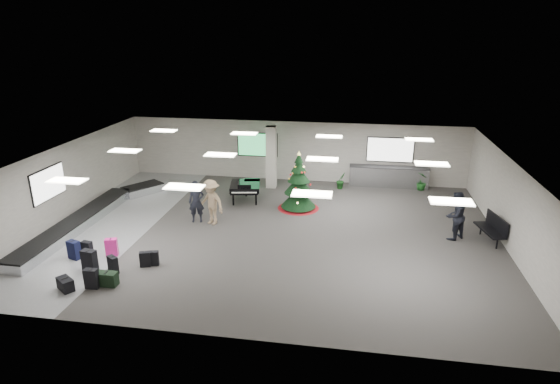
% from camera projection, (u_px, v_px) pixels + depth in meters
% --- Properties ---
extents(ground, '(18.00, 18.00, 0.00)m').
position_uv_depth(ground, '(271.00, 231.00, 19.04)').
color(ground, '#3E3B38').
rests_on(ground, ground).
extents(room_envelope, '(18.02, 14.02, 3.21)m').
position_uv_depth(room_envelope, '(264.00, 172.00, 18.95)').
color(room_envelope, '#A39E95').
rests_on(room_envelope, ground).
extents(baggage_carousel, '(2.28, 9.71, 0.43)m').
position_uv_depth(baggage_carousel, '(91.00, 216.00, 20.09)').
color(baggage_carousel, silver).
rests_on(baggage_carousel, ground).
extents(service_counter, '(4.05, 0.65, 1.08)m').
position_uv_depth(service_counter, '(388.00, 177.00, 24.29)').
color(service_counter, silver).
rests_on(service_counter, ground).
extents(suitcase_0, '(0.43, 0.26, 0.67)m').
position_uv_depth(suitcase_0, '(92.00, 279.00, 14.80)').
color(suitcase_0, black).
rests_on(suitcase_0, ground).
extents(suitcase_1, '(0.44, 0.38, 0.62)m').
position_uv_depth(suitcase_1, '(113.00, 265.00, 15.72)').
color(suitcase_1, black).
rests_on(suitcase_1, ground).
extents(pink_suitcase, '(0.47, 0.35, 0.68)m').
position_uv_depth(pink_suitcase, '(112.00, 247.00, 16.92)').
color(pink_suitcase, '#E31D86').
rests_on(pink_suitcase, ground).
extents(suitcase_3, '(0.41, 0.30, 0.56)m').
position_uv_depth(suitcase_3, '(145.00, 259.00, 16.17)').
color(suitcase_3, black).
rests_on(suitcase_3, ground).
extents(navy_suitcase, '(0.51, 0.39, 0.71)m').
position_uv_depth(navy_suitcase, '(74.00, 250.00, 16.68)').
color(navy_suitcase, black).
rests_on(navy_suitcase, ground).
extents(suitcase_5, '(0.54, 0.36, 0.77)m').
position_uv_depth(suitcase_5, '(89.00, 260.00, 15.87)').
color(suitcase_5, black).
rests_on(suitcase_5, ground).
extents(green_duffel, '(0.68, 0.34, 0.47)m').
position_uv_depth(green_duffel, '(107.00, 279.00, 14.99)').
color(green_duffel, black).
rests_on(green_duffel, ground).
extents(suitcase_7, '(0.40, 0.27, 0.54)m').
position_uv_depth(suitcase_7, '(153.00, 258.00, 16.26)').
color(suitcase_7, black).
rests_on(suitcase_7, ground).
extents(suitcase_8, '(0.40, 0.27, 0.57)m').
position_uv_depth(suitcase_8, '(87.00, 249.00, 16.94)').
color(suitcase_8, black).
rests_on(suitcase_8, ground).
extents(black_duffel, '(0.69, 0.63, 0.42)m').
position_uv_depth(black_duffel, '(65.00, 284.00, 14.72)').
color(black_duffel, black).
rests_on(black_duffel, ground).
extents(christmas_tree, '(1.90, 1.90, 2.71)m').
position_uv_depth(christmas_tree, '(299.00, 189.00, 21.21)').
color(christmas_tree, maroon).
rests_on(christmas_tree, ground).
extents(grand_piano, '(1.63, 1.96, 1.00)m').
position_uv_depth(grand_piano, '(245.00, 187.00, 22.19)').
color(grand_piano, black).
rests_on(grand_piano, ground).
extents(bench, '(0.90, 1.73, 1.04)m').
position_uv_depth(bench, '(493.00, 227.00, 17.96)').
color(bench, black).
rests_on(bench, ground).
extents(traveler_a, '(0.74, 0.57, 1.80)m').
position_uv_depth(traveler_a, '(196.00, 202.00, 19.74)').
color(traveler_a, black).
rests_on(traveler_a, ground).
extents(traveler_b, '(1.45, 1.20, 1.95)m').
position_uv_depth(traveler_b, '(211.00, 202.00, 19.48)').
color(traveler_b, '#9A7F5F').
rests_on(traveler_b, ground).
extents(traveler_bench, '(1.19, 1.17, 1.94)m').
position_uv_depth(traveler_bench, '(455.00, 216.00, 18.08)').
color(traveler_bench, black).
rests_on(traveler_bench, ground).
extents(potted_plant_left, '(0.62, 0.61, 0.87)m').
position_uv_depth(potted_plant_left, '(341.00, 180.00, 24.03)').
color(potted_plant_left, '#123A13').
rests_on(potted_plant_left, ground).
extents(potted_plant_right, '(0.71, 0.71, 0.89)m').
position_uv_depth(potted_plant_right, '(421.00, 182.00, 23.82)').
color(potted_plant_right, '#123A13').
rests_on(potted_plant_right, ground).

